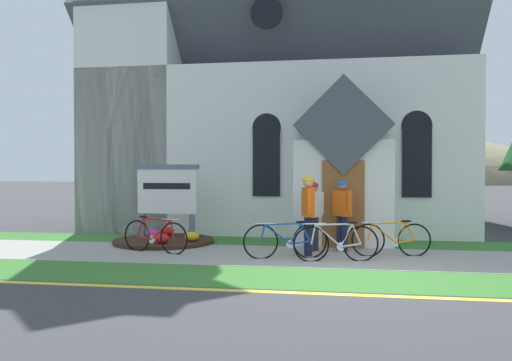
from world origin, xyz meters
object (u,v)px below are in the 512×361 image
church_sign (167,192)px  bicycle_yellow (336,243)px  bicycle_orange (286,240)px  cyclist_in_white_jersey (308,209)px  bicycle_silver (155,236)px  bicycle_blue (392,239)px  cyclist_in_orange_jersey (342,210)px  cyclist_in_yellow_jersey (313,211)px

church_sign → bicycle_yellow: (4.35, -2.18, -0.91)m
bicycle_orange → cyclist_in_white_jersey: size_ratio=1.01×
bicycle_orange → bicycle_silver: (-3.00, 0.28, -0.00)m
bicycle_silver → bicycle_blue: bearing=3.6°
bicycle_orange → bicycle_silver: bearing=174.7°
cyclist_in_white_jersey → bicycle_blue: bearing=7.1°
church_sign → cyclist_in_orange_jersey: church_sign is taller
bicycle_orange → cyclist_in_orange_jersey: (1.19, 1.15, 0.57)m
bicycle_silver → cyclist_in_white_jersey: size_ratio=0.97×
bicycle_orange → cyclist_in_yellow_jersey: 1.29m
bicycle_yellow → cyclist_in_white_jersey: size_ratio=1.00×
bicycle_blue → cyclist_in_white_jersey: size_ratio=0.99×
bicycle_silver → cyclist_in_orange_jersey: (4.19, 0.87, 0.57)m
bicycle_yellow → cyclist_in_yellow_jersey: size_ratio=1.09×
bicycle_blue → cyclist_in_orange_jersey: cyclist_in_orange_jersey is taller
bicycle_blue → bicycle_yellow: bicycle_yellow is taller
church_sign → bicycle_blue: church_sign is taller
bicycle_silver → cyclist_in_yellow_jersey: 3.65m
bicycle_blue → cyclist_in_white_jersey: cyclist_in_white_jersey is taller
church_sign → cyclist_in_yellow_jersey: 3.96m
bicycle_yellow → cyclist_in_orange_jersey: bearing=84.1°
bicycle_yellow → cyclist_in_orange_jersey: size_ratio=1.06×
bicycle_orange → cyclist_in_yellow_jersey: (0.54, 1.04, 0.54)m
bicycle_yellow → bicycle_orange: bearing=169.3°
church_sign → cyclist_in_yellow_jersey: size_ratio=1.27×
cyclist_in_white_jersey → bicycle_orange: bearing=-139.1°
bicycle_silver → church_sign: bearing=99.9°
bicycle_orange → bicycle_yellow: (1.05, -0.20, 0.00)m
cyclist_in_orange_jersey → cyclist_in_white_jersey: (-0.74, -0.76, 0.07)m
church_sign → bicycle_silver: size_ratio=1.20×
bicycle_orange → cyclist_in_yellow_jersey: cyclist_in_yellow_jersey is taller
bicycle_yellow → bicycle_silver: bearing=173.3°
church_sign → bicycle_orange: church_sign is taller
cyclist_in_orange_jersey → cyclist_in_yellow_jersey: (-0.66, -0.11, -0.03)m
bicycle_yellow → cyclist_in_orange_jersey: cyclist_in_orange_jersey is taller
cyclist_in_yellow_jersey → church_sign: bearing=166.2°
church_sign → bicycle_yellow: bearing=-26.7°
bicycle_silver → bicycle_yellow: bicycle_silver is taller
bicycle_blue → bicycle_silver: (-5.23, -0.33, 0.00)m
bicycle_silver → cyclist_in_orange_jersey: bearing=11.8°
cyclist_in_orange_jersey → bicycle_silver: bearing=-168.2°
bicycle_silver → cyclist_in_orange_jersey: cyclist_in_orange_jersey is taller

